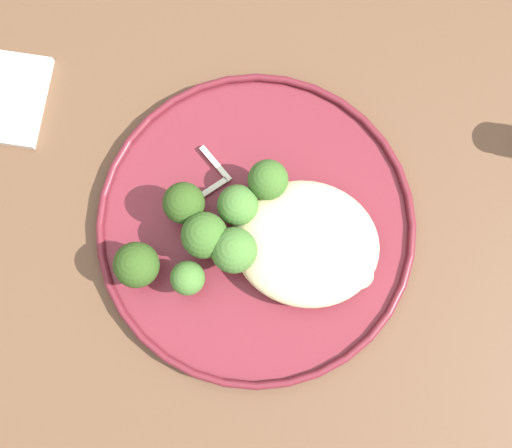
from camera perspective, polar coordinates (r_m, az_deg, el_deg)
The scene contains 18 objects.
ground at distance 1.34m, azimuth -2.08°, elevation -5.68°, with size 6.00×6.00×0.00m, color #665B51.
wooden_dining_table at distance 0.69m, azimuth -4.05°, elevation -1.48°, with size 1.40×1.00×0.74m.
dinner_plate at distance 0.60m, azimuth 0.00°, elevation -0.19°, with size 0.29×0.29×0.02m.
noodle_bed at distance 0.58m, azimuth 4.33°, elevation -1.69°, with size 0.13×0.11×0.04m.
seared_scallop_right_edge at distance 0.59m, azimuth 4.42°, elevation 1.94°, with size 0.03×0.03×0.01m.
seared_scallop_tilted_round at distance 0.59m, azimuth 8.85°, elevation -4.41°, with size 0.02×0.02×0.01m.
seared_scallop_large_seared at distance 0.59m, azimuth 7.51°, elevation 0.96°, with size 0.02×0.02×0.01m.
seared_scallop_on_noodles at distance 0.58m, azimuth 3.33°, elevation -2.41°, with size 0.03×0.03×0.01m.
seared_scallop_tiny_bay at distance 0.59m, azimuth 5.50°, elevation -2.73°, with size 0.04×0.04×0.01m.
broccoli_floret_left_leaning at distance 0.56m, azimuth -4.48°, elevation -1.02°, with size 0.04×0.04×0.06m.
broccoli_floret_split_head at distance 0.57m, azimuth -6.14°, elevation -4.66°, with size 0.03×0.03×0.04m.
broccoli_floret_center_pile at distance 0.57m, azimuth -1.59°, elevation 1.60°, with size 0.04×0.04×0.05m.
broccoli_floret_front_edge at distance 0.57m, azimuth -6.26°, elevation 1.77°, with size 0.04×0.04×0.06m.
broccoli_floret_rear_charred at distance 0.57m, azimuth -10.31°, elevation -3.51°, with size 0.04×0.04×0.05m.
broccoli_floret_right_tilted at distance 0.57m, azimuth 1.04°, elevation 3.78°, with size 0.04×0.04×0.06m.
broccoli_floret_near_rim at distance 0.55m, azimuth -1.91°, elevation -2.31°, with size 0.04×0.04×0.06m.
onion_sliver_pale_crescent at distance 0.61m, azimuth -3.91°, elevation 5.31°, with size 0.04×0.01×0.00m, color silver.
onion_sliver_curled_piece at distance 0.60m, azimuth -3.65°, elevation 2.88°, with size 0.04×0.01×0.00m, color silver.
Camera 1 is at (0.07, -0.09, 1.34)m, focal length 46.21 mm.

